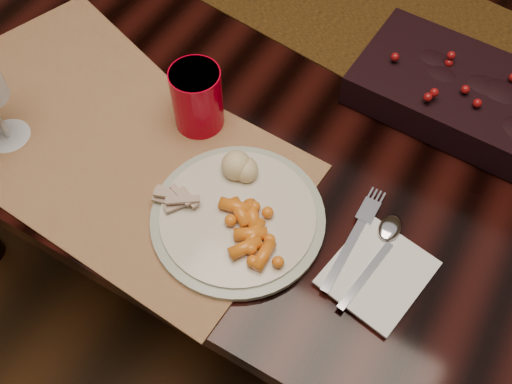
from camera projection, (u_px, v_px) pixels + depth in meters
The scene contains 14 objects.
floor at pixel (309, 267), 1.62m from camera, with size 5.00×5.00×0.00m, color black.
dining_table at pixel (322, 197), 1.30m from camera, with size 1.80×1.00×0.75m, color black.
table_runner at pixel (408, 32), 1.05m from camera, with size 1.66×0.34×0.00m, color black.
centerpiece at pixel (477, 96), 0.92m from camera, with size 0.39×0.20×0.08m, color black, non-canonical shape.
placemat_main at pixel (147, 173), 0.88m from camera, with size 0.46×0.34×0.00m, color brown.
placemat_second at pixel (70, 91), 0.97m from camera, with size 0.40×0.29×0.00m, color #8D5D43.
dinner_plate at pixel (238, 217), 0.83m from camera, with size 0.26×0.26×0.01m, color beige.
baby_carrots at pixel (245, 235), 0.79m from camera, with size 0.10×0.08×0.02m, color orange, non-canonical shape.
mashed_potatoes at pixel (242, 159), 0.85m from camera, with size 0.08×0.07×0.04m, color tan, non-canonical shape.
turkey_shreds at pixel (179, 196), 0.83m from camera, with size 0.07×0.06×0.02m, color #C5A496, non-canonical shape.
napkin at pixel (378, 273), 0.79m from camera, with size 0.12×0.14×0.00m, color white.
fork at pixel (350, 243), 0.81m from camera, with size 0.02×0.16×0.00m, color #B4B4B7, non-canonical shape.
spoon at pixel (373, 260), 0.79m from camera, with size 0.03×0.16×0.00m, color silver, non-canonical shape.
red_cup at pixel (197, 98), 0.89m from camera, with size 0.08×0.08×0.11m, color #AF0017.
Camera 1 is at (0.21, -0.67, 1.48)m, focal length 40.00 mm.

